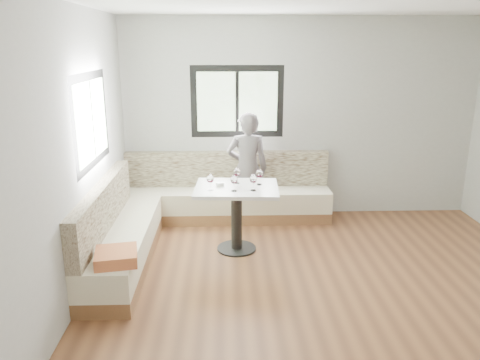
% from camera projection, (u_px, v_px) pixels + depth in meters
% --- Properties ---
extents(room, '(5.01, 5.01, 2.81)m').
position_uv_depth(room, '(333.00, 159.00, 4.30)').
color(room, brown).
rests_on(room, ground).
extents(banquette, '(2.90, 2.80, 0.95)m').
position_uv_depth(banquette, '(186.00, 213.00, 6.04)').
color(banquette, '#8F5E36').
rests_on(banquette, ground).
extents(table, '(1.02, 0.81, 0.80)m').
position_uv_depth(table, '(237.00, 203.00, 5.58)').
color(table, black).
rests_on(table, ground).
extents(person, '(0.58, 0.39, 1.56)m').
position_uv_depth(person, '(247.00, 169.00, 6.42)').
color(person, '#61595C').
rests_on(person, ground).
extents(olive_ramekin, '(0.10, 0.10, 0.04)m').
position_uv_depth(olive_ramekin, '(220.00, 184.00, 5.57)').
color(olive_ramekin, white).
rests_on(olive_ramekin, table).
extents(wine_glass_a, '(0.08, 0.08, 0.19)m').
position_uv_depth(wine_glass_a, '(210.00, 179.00, 5.36)').
color(wine_glass_a, white).
rests_on(wine_glass_a, table).
extents(wine_glass_b, '(0.08, 0.08, 0.19)m').
position_uv_depth(wine_glass_b, '(234.00, 180.00, 5.32)').
color(wine_glass_b, white).
rests_on(wine_glass_b, table).
extents(wine_glass_c, '(0.08, 0.08, 0.19)m').
position_uv_depth(wine_glass_c, '(253.00, 179.00, 5.35)').
color(wine_glass_c, white).
rests_on(wine_glass_c, table).
extents(wine_glass_d, '(0.08, 0.08, 0.19)m').
position_uv_depth(wine_glass_d, '(237.00, 173.00, 5.62)').
color(wine_glass_d, white).
rests_on(wine_glass_d, table).
extents(wine_glass_e, '(0.08, 0.08, 0.19)m').
position_uv_depth(wine_glass_e, '(259.00, 174.00, 5.57)').
color(wine_glass_e, white).
rests_on(wine_glass_e, table).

